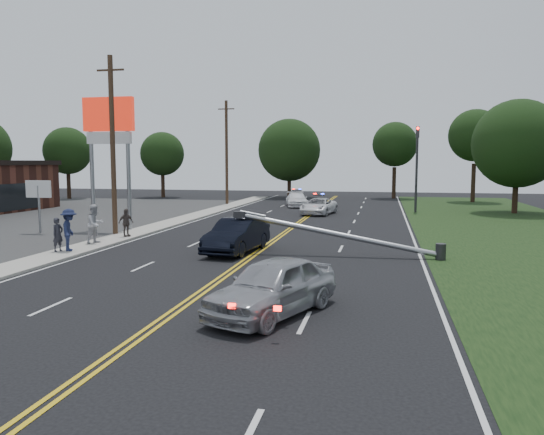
% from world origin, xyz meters
% --- Properties ---
extents(ground, '(120.00, 120.00, 0.00)m').
position_xyz_m(ground, '(0.00, 0.00, 0.00)').
color(ground, black).
rests_on(ground, ground).
extents(sidewalk, '(1.80, 70.00, 0.12)m').
position_xyz_m(sidewalk, '(-8.40, 10.00, 0.06)').
color(sidewalk, '#A49F94').
rests_on(sidewalk, ground).
extents(centerline_yellow, '(0.36, 80.00, 0.00)m').
position_xyz_m(centerline_yellow, '(0.00, 10.00, 0.01)').
color(centerline_yellow, gold).
rests_on(centerline_yellow, ground).
extents(pylon_sign, '(3.20, 0.35, 8.00)m').
position_xyz_m(pylon_sign, '(-10.50, 14.00, 6.00)').
color(pylon_sign, gray).
rests_on(pylon_sign, ground).
extents(small_sign, '(1.60, 0.14, 3.10)m').
position_xyz_m(small_sign, '(-14.00, 12.00, 2.33)').
color(small_sign, gray).
rests_on(small_sign, ground).
extents(traffic_signal, '(0.28, 0.41, 7.05)m').
position_xyz_m(traffic_signal, '(8.30, 30.00, 4.21)').
color(traffic_signal, '#2D2D30').
rests_on(traffic_signal, ground).
extents(fallen_streetlight, '(9.36, 0.44, 1.91)m').
position_xyz_m(fallen_streetlight, '(4.19, 8.00, 0.92)').
color(fallen_streetlight, '#2D2D30').
rests_on(fallen_streetlight, ground).
extents(utility_pole_mid, '(1.60, 0.28, 10.00)m').
position_xyz_m(utility_pole_mid, '(-9.20, 12.00, 5.08)').
color(utility_pole_mid, '#382619').
rests_on(utility_pole_mid, ground).
extents(utility_pole_far, '(1.60, 0.28, 10.00)m').
position_xyz_m(utility_pole_far, '(-9.20, 34.00, 5.08)').
color(utility_pole_far, '#382619').
rests_on(utility_pole_far, ground).
extents(tree_4, '(5.31, 5.31, 8.08)m').
position_xyz_m(tree_4, '(-29.48, 39.02, 5.41)').
color(tree_4, black).
rests_on(tree_4, ground).
extents(tree_5, '(5.10, 5.10, 7.67)m').
position_xyz_m(tree_5, '(-19.81, 43.18, 5.10)').
color(tree_5, black).
rests_on(tree_5, ground).
extents(tree_6, '(7.26, 7.26, 9.17)m').
position_xyz_m(tree_6, '(-5.19, 46.02, 5.54)').
color(tree_6, black).
rests_on(tree_6, ground).
extents(tree_7, '(5.06, 5.06, 8.70)m').
position_xyz_m(tree_7, '(6.84, 46.96, 6.14)').
color(tree_7, black).
rests_on(tree_7, ground).
extents(tree_8, '(5.37, 5.37, 9.58)m').
position_xyz_m(tree_8, '(14.80, 42.93, 6.87)').
color(tree_8, black).
rests_on(tree_8, ground).
extents(tree_9, '(7.11, 7.11, 9.18)m').
position_xyz_m(tree_9, '(16.15, 30.79, 5.62)').
color(tree_9, black).
rests_on(tree_9, ground).
extents(crashed_sedan, '(2.18, 4.90, 1.56)m').
position_xyz_m(crashed_sedan, '(-0.94, 8.06, 0.78)').
color(crashed_sedan, black).
rests_on(crashed_sedan, ground).
extents(waiting_sedan, '(3.47, 4.97, 1.57)m').
position_xyz_m(waiting_sedan, '(2.74, -1.46, 0.79)').
color(waiting_sedan, '#9FA1A7').
rests_on(waiting_sedan, ground).
extents(emergency_a, '(2.85, 4.89, 1.28)m').
position_xyz_m(emergency_a, '(0.62, 26.64, 0.64)').
color(emergency_a, white).
rests_on(emergency_a, ground).
extents(emergency_b, '(2.89, 4.90, 1.33)m').
position_xyz_m(emergency_b, '(-2.26, 33.52, 0.67)').
color(emergency_b, white).
rests_on(emergency_b, ground).
extents(bystander_a, '(0.50, 0.64, 1.54)m').
position_xyz_m(bystander_a, '(-8.77, 5.96, 0.89)').
color(bystander_a, '#292931').
rests_on(bystander_a, sidewalk).
extents(bystander_b, '(1.00, 1.13, 1.94)m').
position_xyz_m(bystander_b, '(-8.42, 8.57, 1.09)').
color(bystander_b, '#B6B6BB').
rests_on(bystander_b, sidewalk).
extents(bystander_c, '(1.18, 1.44, 1.93)m').
position_xyz_m(bystander_c, '(-8.36, 6.22, 1.09)').
color(bystander_c, '#1A2141').
rests_on(bystander_c, sidewalk).
extents(bystander_d, '(0.77, 0.96, 1.53)m').
position_xyz_m(bystander_d, '(-8.03, 11.04, 0.88)').
color(bystander_d, '#504540').
rests_on(bystander_d, sidewalk).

